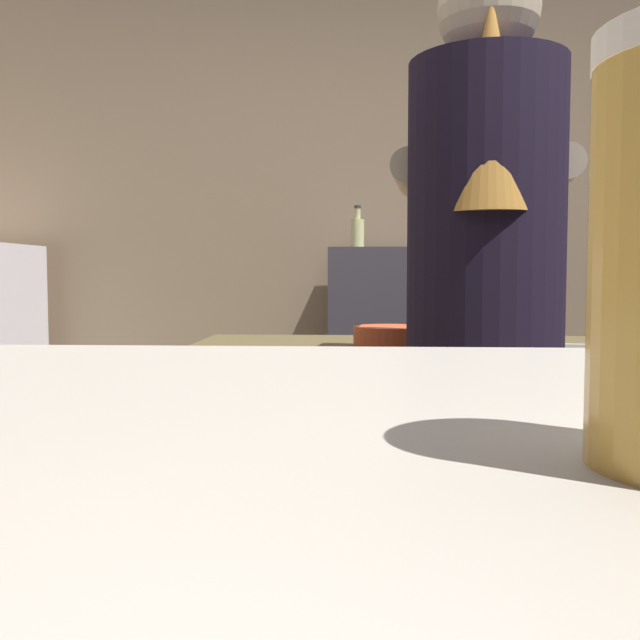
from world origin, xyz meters
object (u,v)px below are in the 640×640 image
(mixing_bowl, at_px, (391,337))
(bottle_soy, at_px, (444,233))
(bartender, at_px, (484,305))
(chefs_knife, at_px, (561,345))
(bottle_vinegar, at_px, (358,232))

(mixing_bowl, relative_size, bottle_soy, 1.17)
(bartender, relative_size, chefs_knife, 7.34)
(bartender, bearing_deg, chefs_knife, -28.00)
(bottle_soy, bearing_deg, bottle_vinegar, 169.69)
(bartender, height_order, chefs_knife, bartender)
(mixing_bowl, height_order, chefs_knife, mixing_bowl)
(mixing_bowl, bearing_deg, bottle_vinegar, 93.90)
(bartender, relative_size, bottle_soy, 10.06)
(bartender, bearing_deg, bottle_soy, 2.95)
(chefs_knife, height_order, bottle_soy, bottle_soy)
(mixing_bowl, bearing_deg, bottle_soy, 77.29)
(bartender, bearing_deg, mixing_bowl, 33.29)
(mixing_bowl, height_order, bottle_vinegar, bottle_vinegar)
(bottle_soy, relative_size, bottle_vinegar, 0.87)
(bartender, bearing_deg, bottle_vinegar, 15.78)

